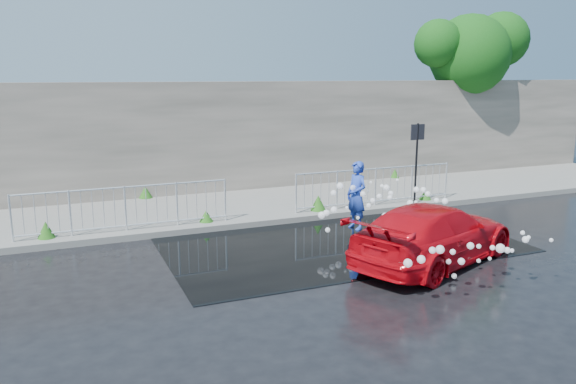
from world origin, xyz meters
name	(u,v)px	position (x,y,z in m)	size (l,w,h in m)	color
ground	(336,256)	(0.00, 0.00, 0.00)	(90.00, 90.00, 0.00)	black
pavement	(258,205)	(0.00, 5.00, 0.07)	(30.00, 4.00, 0.15)	slate
curb	(284,220)	(0.00, 3.00, 0.08)	(30.00, 0.25, 0.16)	slate
retaining_wall	(235,136)	(0.00, 7.20, 1.90)	(30.00, 0.60, 3.50)	#524D45
puddle	(335,241)	(0.50, 1.00, 0.01)	(8.00, 5.00, 0.01)	black
sign_post	(417,150)	(4.20, 3.10, 1.72)	(0.45, 0.06, 2.50)	black
tree	(472,51)	(9.65, 7.41, 4.75)	(4.96, 3.08, 6.27)	#332114
railing_left	(125,207)	(-4.00, 3.35, 0.74)	(5.05, 0.05, 1.10)	silver
railing_right	(375,185)	(3.00, 3.35, 0.74)	(5.05, 0.05, 1.10)	silver
weeds	(252,201)	(-0.37, 4.48, 0.33)	(12.17, 3.93, 0.43)	#1E4E14
water_spray	(404,218)	(1.68, -0.04, 0.71)	(3.66, 5.46, 1.12)	white
red_car	(434,234)	(1.67, -1.15, 0.63)	(1.76, 4.33, 1.26)	#BF0711
person	(357,195)	(1.50, 1.80, 0.87)	(0.64, 0.42, 1.74)	#2544BA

